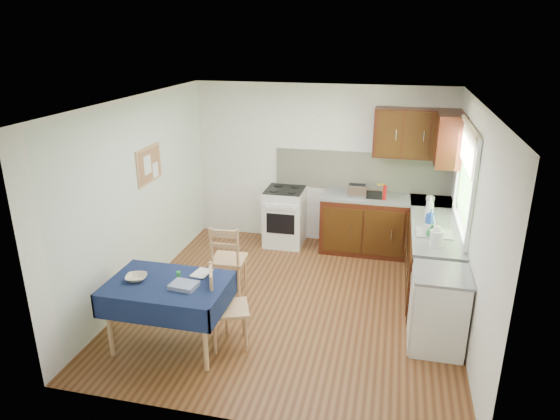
% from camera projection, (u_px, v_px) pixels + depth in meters
% --- Properties ---
extents(floor, '(4.20, 4.20, 0.00)m').
position_uv_depth(floor, '(292.00, 302.00, 6.30)').
color(floor, '#502B15').
rests_on(floor, ground).
extents(ceiling, '(4.00, 4.20, 0.02)m').
position_uv_depth(ceiling, '(294.00, 102.00, 5.46)').
color(ceiling, white).
rests_on(ceiling, wall_back).
extents(wall_back, '(4.00, 0.02, 2.50)m').
position_uv_depth(wall_back, '(320.00, 165.00, 7.80)').
color(wall_back, silver).
rests_on(wall_back, ground).
extents(wall_front, '(4.00, 0.02, 2.50)m').
position_uv_depth(wall_front, '(239.00, 296.00, 3.96)').
color(wall_front, silver).
rests_on(wall_front, ground).
extents(wall_left, '(0.02, 4.20, 2.50)m').
position_uv_depth(wall_left, '(138.00, 197.00, 6.31)').
color(wall_left, silver).
rests_on(wall_left, ground).
extents(wall_right, '(0.02, 4.20, 2.50)m').
position_uv_depth(wall_right, '(472.00, 223.00, 5.45)').
color(wall_right, silver).
rests_on(wall_right, ground).
extents(base_cabinets, '(1.90, 2.30, 0.86)m').
position_uv_depth(base_cabinets, '(405.00, 242.00, 7.02)').
color(base_cabinets, black).
rests_on(base_cabinets, ground).
extents(worktop_back, '(1.90, 0.60, 0.04)m').
position_uv_depth(worktop_back, '(386.00, 198.00, 7.43)').
color(worktop_back, slate).
rests_on(worktop_back, base_cabinets).
extents(worktop_right, '(0.60, 1.70, 0.04)m').
position_uv_depth(worktop_right, '(436.00, 231.00, 6.24)').
color(worktop_right, slate).
rests_on(worktop_right, base_cabinets).
extents(worktop_corner, '(0.60, 0.60, 0.04)m').
position_uv_depth(worktop_corner, '(431.00, 202.00, 7.29)').
color(worktop_corner, slate).
rests_on(worktop_corner, base_cabinets).
extents(splashback, '(2.70, 0.02, 0.60)m').
position_uv_depth(splashback, '(362.00, 171.00, 7.67)').
color(splashback, beige).
rests_on(splashback, wall_back).
extents(upper_cabinets, '(1.20, 0.85, 0.70)m').
position_uv_depth(upper_cabinets, '(426.00, 135.00, 7.00)').
color(upper_cabinets, black).
rests_on(upper_cabinets, wall_back).
extents(stove, '(0.60, 0.61, 0.92)m').
position_uv_depth(stove, '(285.00, 217.00, 7.90)').
color(stove, white).
rests_on(stove, ground).
extents(window, '(0.04, 1.48, 1.26)m').
position_uv_depth(window, '(466.00, 171.00, 5.96)').
color(window, '#345B25').
rests_on(window, wall_right).
extents(fridge, '(0.58, 0.60, 0.89)m').
position_uv_depth(fridge, '(438.00, 310.00, 5.29)').
color(fridge, white).
rests_on(fridge, ground).
extents(corkboard, '(0.04, 0.62, 0.47)m').
position_uv_depth(corkboard, '(149.00, 165.00, 6.46)').
color(corkboard, tan).
rests_on(corkboard, wall_left).
extents(dining_table, '(1.25, 0.85, 0.76)m').
position_uv_depth(dining_table, '(168.00, 291.00, 5.24)').
color(dining_table, '#0D1836').
rests_on(dining_table, ground).
extents(chair_far, '(0.44, 0.44, 0.95)m').
position_uv_depth(chair_far, '(228.00, 257.00, 6.39)').
color(chair_far, tan).
rests_on(chair_far, ground).
extents(chair_near, '(0.53, 0.53, 0.92)m').
position_uv_depth(chair_near, '(225.00, 305.00, 5.31)').
color(chair_near, tan).
rests_on(chair_near, ground).
extents(toaster, '(0.28, 0.17, 0.22)m').
position_uv_depth(toaster, '(357.00, 191.00, 7.39)').
color(toaster, '#B3B3B7').
rests_on(toaster, worktop_back).
extents(sandwich_press, '(0.28, 0.25, 0.17)m').
position_uv_depth(sandwich_press, '(373.00, 192.00, 7.41)').
color(sandwich_press, black).
rests_on(sandwich_press, worktop_back).
extents(sauce_bottle, '(0.05, 0.05, 0.22)m').
position_uv_depth(sauce_bottle, '(385.00, 193.00, 7.26)').
color(sauce_bottle, red).
rests_on(sauce_bottle, worktop_back).
extents(yellow_packet, '(0.14, 0.10, 0.17)m').
position_uv_depth(yellow_packet, '(381.00, 190.00, 7.49)').
color(yellow_packet, yellow).
rests_on(yellow_packet, worktop_back).
extents(dish_rack, '(0.43, 0.33, 0.20)m').
position_uv_depth(dish_rack, '(434.00, 232.00, 6.06)').
color(dish_rack, '#98999E').
rests_on(dish_rack, worktop_right).
extents(kettle, '(0.15, 0.15, 0.25)m').
position_uv_depth(kettle, '(436.00, 237.00, 5.70)').
color(kettle, white).
rests_on(kettle, worktop_right).
extents(cup, '(0.14, 0.14, 0.10)m').
position_uv_depth(cup, '(430.00, 199.00, 7.16)').
color(cup, silver).
rests_on(cup, worktop_back).
extents(soap_bottle_a, '(0.12, 0.13, 0.30)m').
position_uv_depth(soap_bottle_a, '(430.00, 207.00, 6.56)').
color(soap_bottle_a, white).
rests_on(soap_bottle_a, worktop_right).
extents(soap_bottle_b, '(0.12, 0.12, 0.19)m').
position_uv_depth(soap_bottle_b, '(431.00, 216.00, 6.40)').
color(soap_bottle_b, '#1C41A5').
rests_on(soap_bottle_b, worktop_right).
extents(soap_bottle_c, '(0.17, 0.17, 0.16)m').
position_uv_depth(soap_bottle_c, '(432.00, 231.00, 5.96)').
color(soap_bottle_c, '#238132').
rests_on(soap_bottle_c, worktop_right).
extents(plate_bowl, '(0.27, 0.27, 0.05)m').
position_uv_depth(plate_bowl, '(136.00, 278.00, 5.25)').
color(plate_bowl, beige).
rests_on(plate_bowl, dining_table).
extents(book, '(0.20, 0.25, 0.02)m').
position_uv_depth(book, '(195.00, 272.00, 5.41)').
color(book, white).
rests_on(book, dining_table).
extents(spice_jar, '(0.05, 0.05, 0.09)m').
position_uv_depth(spice_jar, '(179.00, 276.00, 5.25)').
color(spice_jar, '#238230').
rests_on(spice_jar, dining_table).
extents(tea_towel, '(0.29, 0.24, 0.05)m').
position_uv_depth(tea_towel, '(184.00, 285.00, 5.10)').
color(tea_towel, navy).
rests_on(tea_towel, dining_table).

